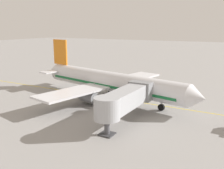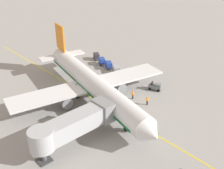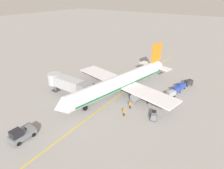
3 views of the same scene
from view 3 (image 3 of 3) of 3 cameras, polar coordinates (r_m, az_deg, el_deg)
The scene contains 13 objects.
ground_plane at distance 50.19m, azimuth 2.88°, elevation -2.61°, with size 400.00×400.00×0.00m, color gray.
gate_lead_in_line at distance 50.19m, azimuth 2.88°, elevation -2.61°, with size 0.24×80.00×0.01m, color gold.
parked_airliner at distance 48.80m, azimuth 2.71°, elevation 0.71°, with size 30.43×37.10×10.63m.
jet_bridge at distance 48.70m, azimuth -12.85°, elevation 0.35°, with size 13.08×3.50×4.98m.
pushback_tractor at distance 38.67m, azimuth -25.12°, elevation -13.12°, with size 2.32×4.46×2.40m.
baggage_tug_lead at distance 41.26m, azimuth 12.19°, elevation -8.97°, with size 2.02×2.76×1.62m.
baggage_cart_front at distance 50.32m, azimuth 17.01°, elevation -2.51°, with size 2.21×2.86×1.58m.
baggage_cart_second_in_train at distance 52.82m, azimuth 18.49°, elevation -1.34°, with size 2.21×2.86×1.58m.
baggage_cart_third_in_train at distance 55.26m, azimuth 19.75°, elevation -0.31°, with size 2.21×2.86×1.58m.
baggage_cart_tail_end at distance 58.07m, azimuth 21.66°, elevation 0.63°, with size 2.21×2.86×1.58m.
ground_crew_wing_walker at distance 43.59m, azimuth 5.36°, elevation -6.01°, with size 0.72×0.24×1.69m.
ground_crew_loader at distance 41.07m, azimuth 3.55°, elevation -8.13°, with size 0.73×0.25×1.69m.
ground_crew_marshaller at distance 45.94m, azimuth 10.49°, elevation -4.57°, with size 0.64×0.49×1.69m.
Camera 3 is at (-22.78, 37.86, 23.82)m, focal length 31.03 mm.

